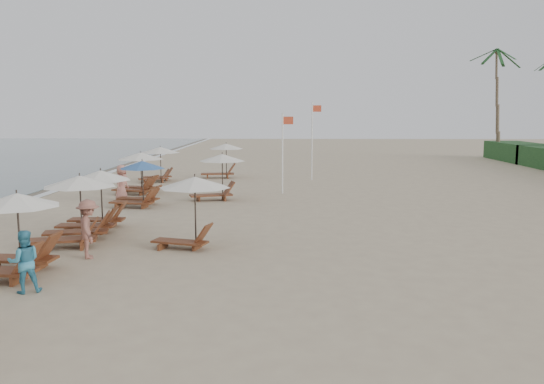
{
  "coord_description": "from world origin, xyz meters",
  "views": [
    {
      "loc": [
        1.26,
        -12.95,
        4.17
      ],
      "look_at": [
        0.81,
        7.38,
        1.3
      ],
      "focal_mm": 36.82,
      "sensor_mm": 36.0,
      "label": 1
    }
  ],
  "objects_px": {
    "lounger_station_2": "(73,211)",
    "beachgoer_far_b": "(122,183)",
    "inland_station_2": "(222,158)",
    "flag_pole_near": "(283,149)",
    "inland_station_1": "(217,172)",
    "beachgoer_mid_b": "(88,229)",
    "lounger_station_6": "(158,162)",
    "beachgoer_mid_a": "(24,262)",
    "lounger_station_1": "(8,239)",
    "lounger_station_4": "(138,184)",
    "inland_station_0": "(190,201)",
    "lounger_station_3": "(95,202)",
    "lounger_station_5": "(137,172)"
  },
  "relations": [
    {
      "from": "lounger_station_2",
      "to": "beachgoer_far_b",
      "type": "relative_size",
      "value": 1.56
    },
    {
      "from": "inland_station_2",
      "to": "flag_pole_near",
      "type": "distance_m",
      "value": 8.3
    },
    {
      "from": "inland_station_1",
      "to": "inland_station_2",
      "type": "bearing_deg",
      "value": 94.99
    },
    {
      "from": "inland_station_2",
      "to": "flag_pole_near",
      "type": "bearing_deg",
      "value": -60.81
    },
    {
      "from": "lounger_station_2",
      "to": "beachgoer_mid_b",
      "type": "height_order",
      "value": "lounger_station_2"
    },
    {
      "from": "lounger_station_6",
      "to": "beachgoer_mid_b",
      "type": "xyz_separation_m",
      "value": [
        2.15,
        -18.4,
        -0.34
      ]
    },
    {
      "from": "beachgoer_far_b",
      "to": "beachgoer_mid_a",
      "type": "bearing_deg",
      "value": -156.65
    },
    {
      "from": "lounger_station_1",
      "to": "lounger_station_2",
      "type": "distance_m",
      "value": 3.54
    },
    {
      "from": "lounger_station_4",
      "to": "beachgoer_mid_a",
      "type": "xyz_separation_m",
      "value": [
        0.57,
        -12.33,
        -0.25
      ]
    },
    {
      "from": "lounger_station_6",
      "to": "inland_station_1",
      "type": "height_order",
      "value": "inland_station_1"
    },
    {
      "from": "lounger_station_4",
      "to": "lounger_station_6",
      "type": "height_order",
      "value": "lounger_station_6"
    },
    {
      "from": "lounger_station_2",
      "to": "inland_station_0",
      "type": "distance_m",
      "value": 3.85
    },
    {
      "from": "lounger_station_1",
      "to": "inland_station_2",
      "type": "height_order",
      "value": "inland_station_2"
    },
    {
      "from": "lounger_station_4",
      "to": "inland_station_2",
      "type": "bearing_deg",
      "value": 77.26
    },
    {
      "from": "beachgoer_far_b",
      "to": "lounger_station_2",
      "type": "bearing_deg",
      "value": -157.05
    },
    {
      "from": "lounger_station_1",
      "to": "beachgoer_mid_a",
      "type": "distance_m",
      "value": 1.73
    },
    {
      "from": "inland_station_1",
      "to": "beachgoer_mid_a",
      "type": "relative_size",
      "value": 1.87
    },
    {
      "from": "lounger_station_4",
      "to": "beachgoer_far_b",
      "type": "relative_size",
      "value": 1.43
    },
    {
      "from": "lounger_station_2",
      "to": "lounger_station_6",
      "type": "xyz_separation_m",
      "value": [
        -1.05,
        16.67,
        0.12
      ]
    },
    {
      "from": "lounger_station_3",
      "to": "inland_station_0",
      "type": "relative_size",
      "value": 1.01
    },
    {
      "from": "lounger_station_1",
      "to": "lounger_station_6",
      "type": "relative_size",
      "value": 1.04
    },
    {
      "from": "lounger_station_5",
      "to": "beachgoer_far_b",
      "type": "relative_size",
      "value": 1.56
    },
    {
      "from": "lounger_station_1",
      "to": "lounger_station_6",
      "type": "bearing_deg",
      "value": 91.96
    },
    {
      "from": "lounger_station_1",
      "to": "lounger_station_5",
      "type": "relative_size",
      "value": 0.99
    },
    {
      "from": "lounger_station_5",
      "to": "lounger_station_2",
      "type": "bearing_deg",
      "value": -85.17
    },
    {
      "from": "lounger_station_2",
      "to": "lounger_station_5",
      "type": "distance_m",
      "value": 11.49
    },
    {
      "from": "beachgoer_mid_a",
      "to": "beachgoer_mid_b",
      "type": "height_order",
      "value": "beachgoer_mid_b"
    },
    {
      "from": "beachgoer_far_b",
      "to": "inland_station_1",
      "type": "bearing_deg",
      "value": -69.4
    },
    {
      "from": "lounger_station_6",
      "to": "inland_station_2",
      "type": "height_order",
      "value": "inland_station_2"
    },
    {
      "from": "lounger_station_3",
      "to": "inland_station_2",
      "type": "bearing_deg",
      "value": 80.61
    },
    {
      "from": "lounger_station_2",
      "to": "flag_pole_near",
      "type": "xyz_separation_m",
      "value": [
        6.69,
        11.61,
        1.27
      ]
    },
    {
      "from": "inland_station_1",
      "to": "beachgoer_mid_a",
      "type": "height_order",
      "value": "inland_station_1"
    },
    {
      "from": "beachgoer_mid_b",
      "to": "beachgoer_far_b",
      "type": "height_order",
      "value": "beachgoer_far_b"
    },
    {
      "from": "beachgoer_mid_b",
      "to": "lounger_station_3",
      "type": "bearing_deg",
      "value": -5.78
    },
    {
      "from": "inland_station_2",
      "to": "lounger_station_5",
      "type": "bearing_deg",
      "value": -116.37
    },
    {
      "from": "lounger_station_3",
      "to": "lounger_station_4",
      "type": "relative_size",
      "value": 1.03
    },
    {
      "from": "lounger_station_4",
      "to": "beachgoer_mid_a",
      "type": "bearing_deg",
      "value": -87.35
    },
    {
      "from": "lounger_station_1",
      "to": "flag_pole_near",
      "type": "relative_size",
      "value": 0.64
    },
    {
      "from": "lounger_station_6",
      "to": "inland_station_0",
      "type": "distance_m",
      "value": 17.71
    },
    {
      "from": "beachgoer_mid_b",
      "to": "inland_station_1",
      "type": "bearing_deg",
      "value": -34.33
    },
    {
      "from": "lounger_station_1",
      "to": "lounger_station_4",
      "type": "relative_size",
      "value": 1.08
    },
    {
      "from": "inland_station_1",
      "to": "beachgoer_mid_b",
      "type": "distance_m",
      "value": 11.36
    },
    {
      "from": "lounger_station_3",
      "to": "flag_pole_near",
      "type": "distance_m",
      "value": 11.64
    },
    {
      "from": "lounger_station_2",
      "to": "inland_station_0",
      "type": "relative_size",
      "value": 1.07
    },
    {
      "from": "inland_station_1",
      "to": "flag_pole_near",
      "type": "distance_m",
      "value": 4.03
    },
    {
      "from": "lounger_station_1",
      "to": "beachgoer_far_b",
      "type": "distance_m",
      "value": 12.55
    },
    {
      "from": "lounger_station_1",
      "to": "lounger_station_4",
      "type": "xyz_separation_m",
      "value": [
        0.47,
        10.98,
        0.01
      ]
    },
    {
      "from": "beachgoer_mid_b",
      "to": "flag_pole_near",
      "type": "height_order",
      "value": "flag_pole_near"
    },
    {
      "from": "inland_station_1",
      "to": "inland_station_2",
      "type": "xyz_separation_m",
      "value": [
        -0.82,
        9.43,
        -0.05
      ]
    },
    {
      "from": "inland_station_0",
      "to": "flag_pole_near",
      "type": "height_order",
      "value": "flag_pole_near"
    }
  ]
}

